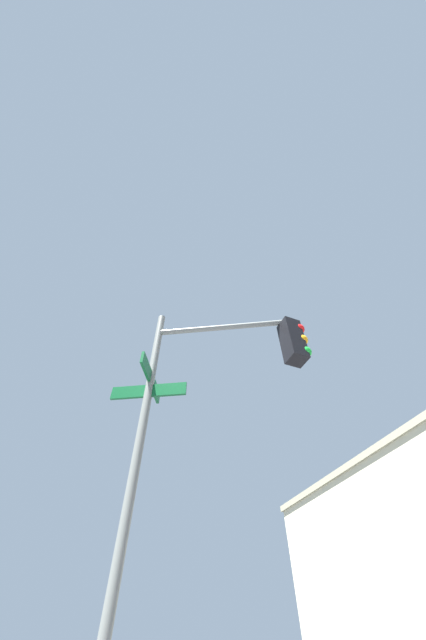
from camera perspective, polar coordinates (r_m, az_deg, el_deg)
name	(u,v)px	position (r m, az deg, el deg)	size (l,w,h in m)	color
traffic_signal_near	(218,390)	(4.63, 0.95, -12.28)	(1.66, 2.64, 5.61)	slate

